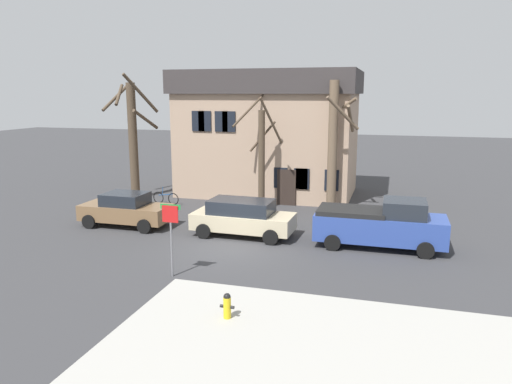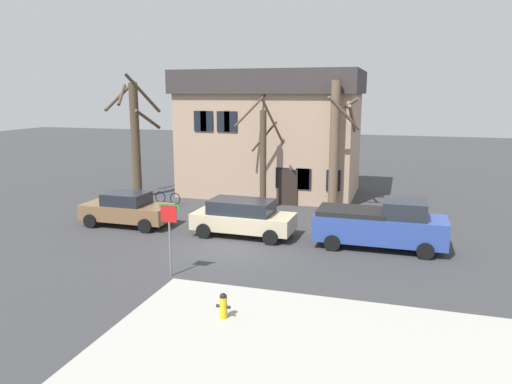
% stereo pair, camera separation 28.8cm
% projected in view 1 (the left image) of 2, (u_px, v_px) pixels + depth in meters
% --- Properties ---
extents(ground_plane, '(120.00, 120.00, 0.00)m').
position_uv_depth(ground_plane, '(230.00, 249.00, 20.36)').
color(ground_plane, '#38383A').
extents(sidewalk_slab, '(10.85, 7.37, 0.12)m').
position_uv_depth(sidewalk_slab, '(313.00, 359.00, 11.83)').
color(sidewalk_slab, '#A8A59E').
rests_on(sidewalk_slab, ground_plane).
extents(building_main, '(11.29, 6.83, 7.80)m').
position_uv_depth(building_main, '(269.00, 132.00, 31.10)').
color(building_main, tan).
rests_on(building_main, ground_plane).
extents(tree_bare_near, '(3.19, 3.15, 7.57)m').
position_uv_depth(tree_bare_near, '(133.00, 135.00, 29.48)').
color(tree_bare_near, '#4C3D2D').
rests_on(tree_bare_near, ground_plane).
extents(tree_bare_mid, '(2.78, 2.77, 6.38)m').
position_uv_depth(tree_bare_mid, '(261.00, 155.00, 26.68)').
color(tree_bare_mid, '#4C3D2D').
rests_on(tree_bare_mid, ground_plane).
extents(tree_bare_far, '(1.83, 2.67, 7.13)m').
position_uv_depth(tree_bare_far, '(334.00, 143.00, 26.28)').
color(tree_bare_far, brown).
rests_on(tree_bare_far, ground_plane).
extents(car_brown_sedan, '(4.39, 2.06, 1.66)m').
position_uv_depth(car_brown_sedan, '(126.00, 209.00, 23.74)').
color(car_brown_sedan, brown).
rests_on(car_brown_sedan, ground_plane).
extents(car_beige_wagon, '(4.67, 2.20, 1.68)m').
position_uv_depth(car_beige_wagon, '(243.00, 217.00, 22.09)').
color(car_beige_wagon, '#C6B793').
rests_on(car_beige_wagon, ground_plane).
extents(pickup_truck_blue, '(5.40, 2.20, 2.11)m').
position_uv_depth(pickup_truck_blue, '(381.00, 224.00, 20.39)').
color(pickup_truck_blue, '#2D4799').
rests_on(pickup_truck_blue, ground_plane).
extents(fire_hydrant, '(0.42, 0.22, 0.75)m').
position_uv_depth(fire_hydrant, '(227.00, 305.00, 13.77)').
color(fire_hydrant, gold).
rests_on(fire_hydrant, sidewalk_slab).
extents(street_sign_pole, '(0.76, 0.07, 2.64)m').
position_uv_depth(street_sign_pole, '(171.00, 226.00, 16.95)').
color(street_sign_pole, slate).
rests_on(street_sign_pole, ground_plane).
extents(bicycle_leaning, '(1.74, 0.27, 1.03)m').
position_uv_depth(bicycle_leaning, '(166.00, 198.00, 28.51)').
color(bicycle_leaning, black).
rests_on(bicycle_leaning, ground_plane).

